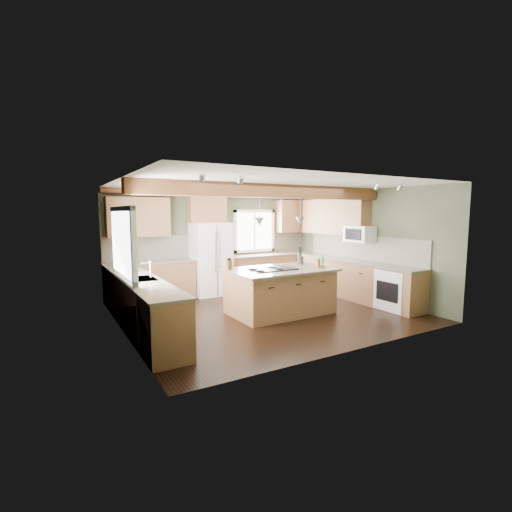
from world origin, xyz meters
TOP-DOWN VIEW (x-y plane):
  - floor at (0.00, 0.00)m, footprint 5.60×5.60m
  - ceiling at (0.00, 0.00)m, footprint 5.60×5.60m
  - wall_back at (0.00, 2.50)m, footprint 5.60×0.00m
  - wall_left at (-2.80, 0.00)m, footprint 0.00×5.00m
  - wall_right at (2.80, 0.00)m, footprint 0.00×5.00m
  - ceiling_beam at (0.00, -0.21)m, footprint 5.55×0.26m
  - soffit_trim at (0.00, 2.40)m, footprint 5.55×0.20m
  - backsplash_back at (0.00, 2.48)m, footprint 5.58×0.03m
  - backsplash_right at (2.78, 0.05)m, footprint 0.03×3.70m
  - base_cab_back_left at (-1.79, 2.20)m, footprint 2.02×0.60m
  - counter_back_left at (-1.79, 2.20)m, footprint 2.06×0.64m
  - base_cab_back_right at (1.49, 2.20)m, footprint 2.62×0.60m
  - counter_back_right at (1.49, 2.20)m, footprint 2.66×0.64m
  - base_cab_left at (-2.50, 0.05)m, footprint 0.60×3.70m
  - counter_left at (-2.50, 0.05)m, footprint 0.64×3.74m
  - base_cab_right at (2.50, 0.05)m, footprint 0.60×3.70m
  - counter_right at (2.50, 0.05)m, footprint 0.64×3.74m
  - upper_cab_back_left at (-1.99, 2.33)m, footprint 1.40×0.35m
  - upper_cab_over_fridge at (-0.30, 2.33)m, footprint 0.96×0.35m
  - upper_cab_right at (2.62, 0.90)m, footprint 0.35×2.20m
  - upper_cab_back_corner at (2.30, 2.33)m, footprint 0.90×0.35m
  - window_left at (-2.78, 0.05)m, footprint 0.04×1.60m
  - window_back at (1.15, 2.48)m, footprint 1.10×0.04m
  - sink at (-2.50, 0.05)m, footprint 0.50×0.65m
  - faucet at (-2.32, 0.05)m, footprint 0.02×0.02m
  - dishwasher at (-2.49, -1.25)m, footprint 0.60×0.60m
  - oven at (2.49, -1.25)m, footprint 0.60×0.72m
  - microwave at (2.58, -0.05)m, footprint 0.40×0.70m
  - pendant_left at (-0.27, -0.22)m, footprint 0.18×0.18m
  - pendant_right at (0.72, -0.20)m, footprint 0.18×0.18m
  - refrigerator at (-0.30, 2.12)m, footprint 0.90×0.74m
  - island at (0.23, -0.21)m, footprint 2.00×1.24m
  - island_top at (0.23, -0.21)m, footprint 2.14×1.38m
  - cooktop at (0.06, -0.21)m, footprint 0.87×0.59m
  - knife_block at (-0.72, 0.20)m, footprint 0.13×0.11m
  - utensil_crock at (0.99, 0.13)m, footprint 0.15×0.15m
  - bottle_tray at (1.08, -0.45)m, footprint 0.25×0.25m

SIDE VIEW (x-z plane):
  - floor at x=0.00m, z-range 0.00..0.00m
  - dishwasher at x=-2.49m, z-range 0.01..0.85m
  - oven at x=2.49m, z-range 0.01..0.85m
  - base_cab_back_left at x=-1.79m, z-range 0.00..0.88m
  - base_cab_back_right at x=1.49m, z-range 0.00..0.88m
  - base_cab_left at x=-2.50m, z-range 0.00..0.88m
  - base_cab_right at x=2.50m, z-range 0.00..0.88m
  - island at x=0.23m, z-range 0.00..0.88m
  - counter_back_left at x=-1.79m, z-range 0.88..0.92m
  - counter_back_right at x=1.49m, z-range 0.88..0.92m
  - counter_left at x=-2.50m, z-range 0.88..0.92m
  - counter_right at x=2.50m, z-range 0.88..0.92m
  - refrigerator at x=-0.30m, z-range 0.00..1.80m
  - island_top at x=0.23m, z-range 0.88..0.92m
  - sink at x=-2.50m, z-range 0.89..0.92m
  - cooktop at x=0.06m, z-range 0.92..0.94m
  - utensil_crock at x=0.99m, z-range 0.92..1.09m
  - knife_block at x=-0.72m, z-range 0.92..1.11m
  - bottle_tray at x=1.08m, z-range 0.92..1.13m
  - faucet at x=-2.32m, z-range 0.91..1.19m
  - backsplash_back at x=0.00m, z-range 0.92..1.50m
  - backsplash_right at x=2.78m, z-range 0.92..1.50m
  - wall_back at x=0.00m, z-range -1.50..4.10m
  - wall_left at x=-2.80m, z-range -1.20..3.80m
  - wall_right at x=2.80m, z-range -1.20..3.80m
  - window_back at x=1.15m, z-range 1.05..2.05m
  - window_left at x=-2.78m, z-range 1.02..2.08m
  - microwave at x=2.58m, z-range 1.36..1.74m
  - pendant_left at x=-0.27m, z-range 1.80..1.96m
  - pendant_right at x=0.72m, z-range 1.80..1.96m
  - upper_cab_back_left at x=-1.99m, z-range 1.50..2.40m
  - upper_cab_right at x=2.62m, z-range 1.50..2.40m
  - upper_cab_back_corner at x=2.30m, z-range 1.50..2.40m
  - upper_cab_over_fridge at x=-0.30m, z-range 1.80..2.50m
  - ceiling_beam at x=0.00m, z-range 2.34..2.60m
  - soffit_trim at x=0.00m, z-range 2.49..2.59m
  - ceiling at x=0.00m, z-range 2.60..2.60m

